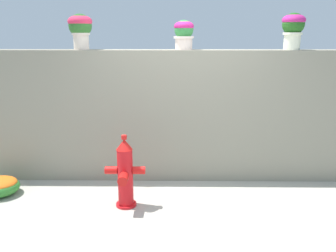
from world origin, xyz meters
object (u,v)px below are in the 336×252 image
(potted_plant_3, at_px, (293,27))
(potted_plant_2, at_px, (184,33))
(fire_hydrant, at_px, (125,174))
(potted_plant_1, at_px, (80,27))

(potted_plant_3, bearing_deg, potted_plant_2, 177.15)
(potted_plant_3, bearing_deg, fire_hydrant, -157.83)
(potted_plant_2, height_order, fire_hydrant, potted_plant_2)
(potted_plant_2, xyz_separation_m, potted_plant_3, (1.48, -0.07, 0.07))
(fire_hydrant, bearing_deg, potted_plant_1, 125.35)
(potted_plant_2, bearing_deg, potted_plant_1, 179.96)
(potted_plant_1, relative_size, potted_plant_2, 1.21)
(potted_plant_2, bearing_deg, fire_hydrant, -127.16)
(potted_plant_3, xyz_separation_m, fire_hydrant, (-2.21, -0.90, -1.78))
(potted_plant_2, xyz_separation_m, fire_hydrant, (-0.74, -0.98, -1.70))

